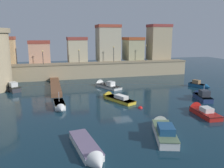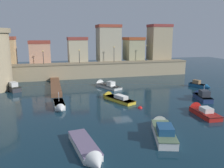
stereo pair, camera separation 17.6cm
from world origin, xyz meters
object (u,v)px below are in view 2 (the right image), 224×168
at_px(mooring_buoy_0, 140,108).
at_px(moored_boat_1, 11,87).
at_px(quay_lamp_3, 146,50).
at_px(quay_lamp_0, 43,55).
at_px(quay_lamp_2, 114,52).
at_px(moored_boat_6, 201,111).
at_px(moored_boat_3, 88,151).
at_px(moored_boat_8, 201,96).
at_px(moored_boat_4, 105,85).
at_px(moored_boat_5, 114,98).
at_px(moored_boat_7, 162,129).
at_px(moored_boat_2, 200,85).
at_px(quay_lamp_1, 79,54).
at_px(moored_boat_0, 60,106).

bearing_deg(mooring_buoy_0, moored_boat_1, 138.72).
xyz_separation_m(quay_lamp_3, mooring_buoy_0, (-11.31, -24.46, -5.99)).
bearing_deg(moored_boat_1, quay_lamp_0, -59.41).
height_order(quay_lamp_2, moored_boat_6, quay_lamp_2).
bearing_deg(moored_boat_3, moored_boat_8, 114.32).
relative_size(moored_boat_4, moored_boat_5, 1.06).
xyz_separation_m(moored_boat_3, moored_boat_5, (6.50, 15.22, -0.02)).
distance_m(moored_boat_7, mooring_buoy_0, 8.24).
xyz_separation_m(moored_boat_2, mooring_buoy_0, (-15.61, -8.89, -0.43)).
height_order(quay_lamp_1, moored_boat_5, quay_lamp_1).
height_order(quay_lamp_0, moored_boat_2, quay_lamp_0).
distance_m(moored_boat_2, moored_boat_7, 23.76).
bearing_deg(quay_lamp_0, moored_boat_6, -55.81).
height_order(quay_lamp_0, moored_boat_0, quay_lamp_0).
xyz_separation_m(moored_boat_8, mooring_buoy_0, (-10.69, -1.83, -0.53)).
relative_size(moored_boat_3, moored_boat_4, 0.96).
bearing_deg(moored_boat_0, moored_boat_3, 4.91).
distance_m(moored_boat_5, mooring_buoy_0, 5.41).
bearing_deg(moored_boat_2, moored_boat_0, -99.62).
xyz_separation_m(quay_lamp_1, moored_boat_7, (3.97, -32.63, -5.01)).
height_order(moored_boat_3, moored_boat_6, moored_boat_6).
bearing_deg(moored_boat_5, moored_boat_3, 132.43).
xyz_separation_m(moored_boat_5, moored_boat_6, (8.72, -8.78, 0.04)).
bearing_deg(moored_boat_3, quay_lamp_0, 178.89).
xyz_separation_m(moored_boat_6, moored_boat_7, (-7.47, -4.34, 0.15)).
bearing_deg(moored_boat_0, moored_boat_1, -151.87).
height_order(quay_lamp_0, moored_boat_8, quay_lamp_0).
relative_size(moored_boat_5, moored_boat_6, 1.20).
height_order(quay_lamp_1, moored_boat_2, quay_lamp_1).
bearing_deg(moored_boat_2, quay_lamp_0, -141.77).
distance_m(quay_lamp_2, moored_boat_8, 24.43).
bearing_deg(mooring_buoy_0, quay_lamp_0, 117.41).
relative_size(quay_lamp_0, moored_boat_4, 0.41).
distance_m(quay_lamp_0, quay_lamp_3, 23.99).
distance_m(quay_lamp_2, moored_boat_1, 23.64).
bearing_deg(moored_boat_6, quay_lamp_3, -5.60).
height_order(quay_lamp_2, moored_boat_0, quay_lamp_2).
height_order(moored_boat_4, moored_boat_7, moored_boat_7).
distance_m(quay_lamp_1, moored_boat_6, 30.95).
bearing_deg(moored_boat_8, quay_lamp_2, 30.68).
relative_size(moored_boat_6, mooring_buoy_0, 9.48).
bearing_deg(quay_lamp_2, moored_boat_4, -114.70).
xyz_separation_m(quay_lamp_0, moored_boat_0, (2.30, -21.73, -5.07)).
height_order(quay_lamp_3, moored_boat_1, quay_lamp_3).
bearing_deg(quay_lamp_3, moored_boat_6, -99.56).
xyz_separation_m(quay_lamp_1, moored_boat_4, (3.38, -10.22, -5.20)).
bearing_deg(mooring_buoy_0, moored_boat_7, -96.51).
bearing_deg(moored_boat_1, moored_boat_6, -154.63).
bearing_deg(moored_boat_0, moored_boat_5, 102.60).
bearing_deg(moored_boat_4, moored_boat_8, -158.80).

